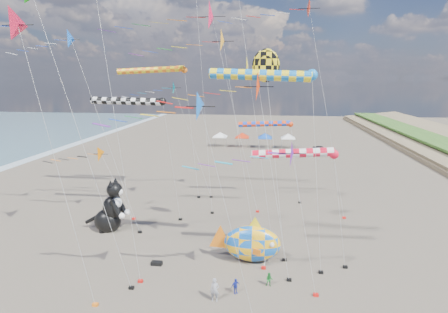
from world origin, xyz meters
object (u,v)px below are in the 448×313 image
cat_inflatable (109,205)px  person_adult (215,290)px  parked_car (320,148)px  child_green (269,280)px  fish_inflatable (251,243)px  child_blue (235,286)px

cat_inflatable → person_adult: (12.13, -9.98, -1.90)m
person_adult → parked_car: person_adult is taller
parked_car → person_adult: bearing=-170.0°
child_green → cat_inflatable: bearing=157.6°
fish_inflatable → child_blue: bearing=-101.0°
fish_inflatable → person_adult: fish_inflatable is taller
child_green → child_blue: 2.67m
fish_inflatable → child_blue: 4.75m
fish_inflatable → parked_car: size_ratio=1.94×
cat_inflatable → fish_inflatable: (14.34, -4.39, -1.06)m
person_adult → child_blue: size_ratio=1.46×
child_green → parked_car: bearing=81.9°
cat_inflatable → fish_inflatable: cat_inflatable is taller
person_adult → cat_inflatable: bearing=138.1°
person_adult → child_green: 4.35m
child_blue → parked_car: bearing=38.2°
cat_inflatable → person_adult: cat_inflatable is taller
fish_inflatable → person_adult: 6.06m
cat_inflatable → child_blue: bearing=-27.2°
cat_inflatable → parked_car: size_ratio=1.69×
cat_inflatable → child_blue: 16.30m
cat_inflatable → child_green: cat_inflatable is taller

